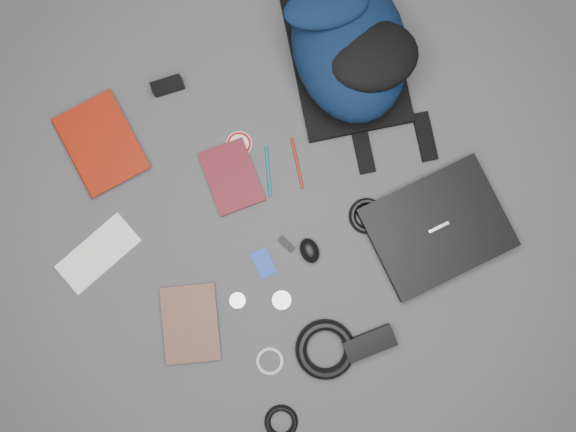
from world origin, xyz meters
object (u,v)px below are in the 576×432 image
laptop (437,228)px  dvd_case (232,177)px  backpack (349,46)px  mouse (310,251)px  power_brick (369,343)px  compact_camera (168,86)px  comic_book (163,326)px  textbook_red (71,160)px

laptop → dvd_case: laptop is taller
backpack → mouse: backpack is taller
mouse → power_brick: (0.02, -0.32, -0.00)m
compact_camera → mouse: size_ratio=1.22×
comic_book → dvd_case: bearing=59.8°
laptop → comic_book: size_ratio=1.72×
backpack → comic_book: backpack is taller
laptop → mouse: mouse is taller
backpack → laptop: backpack is taller
textbook_red → power_brick: bearing=-59.8°
dvd_case → mouse: 0.32m
textbook_red → mouse: 0.76m
laptop → compact_camera: size_ratio=4.18×
backpack → power_brick: size_ratio=3.42×
textbook_red → comic_book: size_ratio=1.20×
compact_camera → power_brick: (0.16, -0.95, -0.01)m
compact_camera → mouse: bearing=-67.0°
comic_book → compact_camera: size_ratio=2.43×
laptop → power_brick: 0.39m
textbook_red → compact_camera: bearing=9.4°
dvd_case → backpack: bearing=26.1°
comic_book → mouse: (0.48, -0.01, 0.01)m
laptop → comic_book: laptop is taller
backpack → laptop: (-0.02, -0.58, -0.09)m
power_brick → backpack: bearing=72.7°
textbook_red → comic_book: bearing=-88.9°
backpack → textbook_red: (-0.87, 0.12, -0.09)m
comic_book → power_brick: 0.61m
comic_book → compact_camera: 0.71m
backpack → compact_camera: size_ratio=5.51×
backpack → power_brick: 0.86m
comic_book → mouse: mouse is taller
dvd_case → power_brick: power_brick is taller
dvd_case → textbook_red: bearing=153.3°
backpack → power_brick: bearing=-97.3°
power_brick → comic_book: bearing=154.1°
mouse → power_brick: 0.32m
backpack → dvd_case: bearing=-144.7°
compact_camera → laptop: bearing=-45.7°
dvd_case → compact_camera: (-0.04, 0.33, 0.02)m
laptop → compact_camera: compact_camera is taller
textbook_red → backpack: bearing=-7.5°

